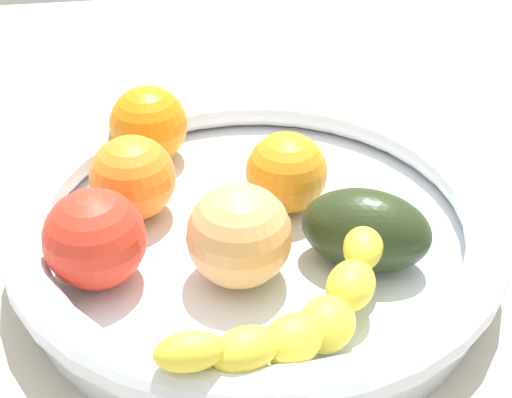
{
  "coord_description": "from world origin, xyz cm",
  "views": [
    {
      "loc": [
        -42.96,
        6.67,
        39.06
      ],
      "look_at": [
        0.0,
        0.0,
        8.48
      ],
      "focal_mm": 50.67,
      "sensor_mm": 36.0,
      "label": 1
    }
  ],
  "objects_px": {
    "peach_blush": "(239,236)",
    "tomato_red": "(95,239)",
    "fruit_bowl": "(256,227)",
    "banana_draped_left": "(313,302)",
    "orange_mid_left": "(286,173)",
    "avocado_dark": "(366,230)",
    "orange_front": "(133,178)",
    "orange_mid_right": "(148,125)"
  },
  "relations": [
    {
      "from": "avocado_dark",
      "to": "orange_mid_left",
      "type": "bearing_deg",
      "value": 29.62
    },
    {
      "from": "orange_front",
      "to": "fruit_bowl",
      "type": "bearing_deg",
      "value": -112.91
    },
    {
      "from": "banana_draped_left",
      "to": "orange_mid_right",
      "type": "xyz_separation_m",
      "value": [
        0.23,
        0.09,
        0.0
      ]
    },
    {
      "from": "banana_draped_left",
      "to": "tomato_red",
      "type": "distance_m",
      "value": 0.15
    },
    {
      "from": "fruit_bowl",
      "to": "orange_mid_left",
      "type": "relative_size",
      "value": 5.78
    },
    {
      "from": "orange_mid_left",
      "to": "tomato_red",
      "type": "xyz_separation_m",
      "value": [
        -0.06,
        0.14,
        0.0
      ]
    },
    {
      "from": "peach_blush",
      "to": "tomato_red",
      "type": "xyz_separation_m",
      "value": [
        0.01,
        0.1,
        -0.0
      ]
    },
    {
      "from": "orange_front",
      "to": "peach_blush",
      "type": "height_order",
      "value": "peach_blush"
    },
    {
      "from": "fruit_bowl",
      "to": "avocado_dark",
      "type": "relative_size",
      "value": 4.02
    },
    {
      "from": "banana_draped_left",
      "to": "peach_blush",
      "type": "bearing_deg",
      "value": 30.05
    },
    {
      "from": "tomato_red",
      "to": "fruit_bowl",
      "type": "bearing_deg",
      "value": -72.58
    },
    {
      "from": "fruit_bowl",
      "to": "tomato_red",
      "type": "relative_size",
      "value": 5.28
    },
    {
      "from": "banana_draped_left",
      "to": "avocado_dark",
      "type": "bearing_deg",
      "value": -38.03
    },
    {
      "from": "fruit_bowl",
      "to": "banana_draped_left",
      "type": "distance_m",
      "value": 0.12
    },
    {
      "from": "avocado_dark",
      "to": "tomato_red",
      "type": "distance_m",
      "value": 0.19
    },
    {
      "from": "fruit_bowl",
      "to": "orange_mid_right",
      "type": "bearing_deg",
      "value": 32.31
    },
    {
      "from": "orange_mid_left",
      "to": "banana_draped_left",
      "type": "bearing_deg",
      "value": 175.86
    },
    {
      "from": "fruit_bowl",
      "to": "avocado_dark",
      "type": "xyz_separation_m",
      "value": [
        -0.05,
        -0.07,
        0.02
      ]
    },
    {
      "from": "orange_mid_right",
      "to": "avocado_dark",
      "type": "height_order",
      "value": "orange_mid_right"
    },
    {
      "from": "banana_draped_left",
      "to": "avocado_dark",
      "type": "distance_m",
      "value": 0.09
    },
    {
      "from": "orange_front",
      "to": "orange_mid_left",
      "type": "xyz_separation_m",
      "value": [
        -0.01,
        -0.12,
        -0.0
      ]
    },
    {
      "from": "fruit_bowl",
      "to": "tomato_red",
      "type": "height_order",
      "value": "tomato_red"
    },
    {
      "from": "banana_draped_left",
      "to": "tomato_red",
      "type": "xyz_separation_m",
      "value": [
        0.08,
        0.13,
        0.01
      ]
    },
    {
      "from": "orange_front",
      "to": "peach_blush",
      "type": "xyz_separation_m",
      "value": [
        -0.09,
        -0.07,
        0.0
      ]
    },
    {
      "from": "peach_blush",
      "to": "tomato_red",
      "type": "bearing_deg",
      "value": 82.26
    },
    {
      "from": "orange_mid_right",
      "to": "avocado_dark",
      "type": "bearing_deg",
      "value": -138.44
    },
    {
      "from": "peach_blush",
      "to": "fruit_bowl",
      "type": "bearing_deg",
      "value": -21.14
    },
    {
      "from": "orange_mid_right",
      "to": "orange_front",
      "type": "bearing_deg",
      "value": 169.67
    },
    {
      "from": "tomato_red",
      "to": "peach_blush",
      "type": "bearing_deg",
      "value": -97.74
    },
    {
      "from": "orange_mid_left",
      "to": "avocado_dark",
      "type": "xyz_separation_m",
      "value": [
        -0.07,
        -0.04,
        -0.0
      ]
    },
    {
      "from": "avocado_dark",
      "to": "tomato_red",
      "type": "height_order",
      "value": "tomato_red"
    },
    {
      "from": "fruit_bowl",
      "to": "banana_draped_left",
      "type": "xyz_separation_m",
      "value": [
        -0.11,
        -0.02,
        0.03
      ]
    },
    {
      "from": "orange_front",
      "to": "tomato_red",
      "type": "distance_m",
      "value": 0.08
    },
    {
      "from": "avocado_dark",
      "to": "tomato_red",
      "type": "relative_size",
      "value": 1.31
    },
    {
      "from": "banana_draped_left",
      "to": "avocado_dark",
      "type": "relative_size",
      "value": 1.8
    },
    {
      "from": "avocado_dark",
      "to": "peach_blush",
      "type": "bearing_deg",
      "value": 92.12
    },
    {
      "from": "banana_draped_left",
      "to": "orange_mid_right",
      "type": "bearing_deg",
      "value": 21.82
    },
    {
      "from": "banana_draped_left",
      "to": "orange_front",
      "type": "height_order",
      "value": "orange_front"
    },
    {
      "from": "banana_draped_left",
      "to": "peach_blush",
      "type": "xyz_separation_m",
      "value": [
        0.06,
        0.04,
        0.01
      ]
    },
    {
      "from": "orange_mid_right",
      "to": "fruit_bowl",
      "type": "bearing_deg",
      "value": -147.69
    },
    {
      "from": "fruit_bowl",
      "to": "orange_mid_right",
      "type": "xyz_separation_m",
      "value": [
        0.12,
        0.07,
        0.03
      ]
    },
    {
      "from": "fruit_bowl",
      "to": "orange_mid_left",
      "type": "height_order",
      "value": "orange_mid_left"
    }
  ]
}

